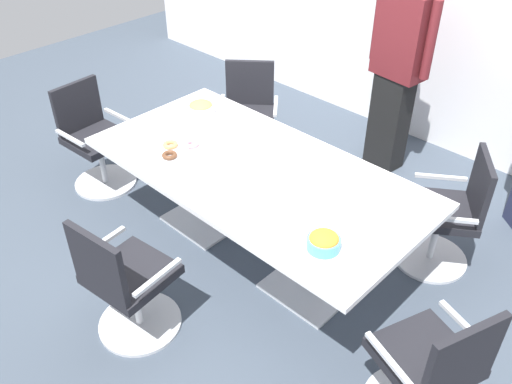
% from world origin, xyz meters
% --- Properties ---
extents(ground_plane, '(10.00, 10.00, 0.01)m').
position_xyz_m(ground_plane, '(0.00, 0.00, -0.01)').
color(ground_plane, '#3D4754').
extents(conference_table, '(2.40, 1.20, 0.75)m').
position_xyz_m(conference_table, '(0.00, 0.00, 0.63)').
color(conference_table, white).
rests_on(conference_table, ground).
extents(office_chair_0, '(0.76, 0.76, 0.91)m').
position_xyz_m(office_chair_0, '(-0.96, 0.91, 0.41)').
color(office_chair_0, silver).
rests_on(office_chair_0, ground).
extents(office_chair_1, '(0.57, 0.57, 0.91)m').
position_xyz_m(office_chair_1, '(-1.64, -0.30, 0.41)').
color(office_chair_1, silver).
rests_on(office_chair_1, ground).
extents(office_chair_2, '(0.60, 0.60, 0.91)m').
position_xyz_m(office_chair_2, '(-0.04, -1.10, 0.41)').
color(office_chair_2, silver).
rests_on(office_chair_2, ground).
extents(office_chair_3, '(0.69, 0.69, 0.91)m').
position_xyz_m(office_chair_3, '(1.60, -0.37, 0.41)').
color(office_chair_3, silver).
rests_on(office_chair_3, ground).
extents(office_chair_4, '(0.75, 0.75, 0.91)m').
position_xyz_m(office_chair_4, '(1.05, 0.86, 0.41)').
color(office_chair_4, silver).
rests_on(office_chair_4, ground).
extents(person_standing_0, '(0.62, 0.27, 1.86)m').
position_xyz_m(person_standing_0, '(0.02, 1.71, 0.98)').
color(person_standing_0, black).
rests_on(person_standing_0, ground).
extents(snack_bowl_chips_orange, '(0.19, 0.19, 0.10)m').
position_xyz_m(snack_bowl_chips_orange, '(0.84, -0.32, 0.80)').
color(snack_bowl_chips_orange, '#4C9EC6').
rests_on(snack_bowl_chips_orange, conference_table).
extents(snack_bowl_cookies, '(0.21, 0.21, 0.10)m').
position_xyz_m(snack_bowl_cookies, '(-0.87, 0.27, 0.80)').
color(snack_bowl_cookies, white).
rests_on(snack_bowl_cookies, conference_table).
extents(donut_platter, '(0.32, 0.32, 0.04)m').
position_xyz_m(donut_platter, '(-0.53, -0.23, 0.77)').
color(donut_platter, white).
rests_on(donut_platter, conference_table).
extents(plate_stack, '(0.19, 0.19, 0.04)m').
position_xyz_m(plate_stack, '(0.13, -0.05, 0.77)').
color(plate_stack, white).
rests_on(plate_stack, conference_table).
extents(napkin_pile, '(0.15, 0.15, 0.05)m').
position_xyz_m(napkin_pile, '(0.60, -0.05, 0.78)').
color(napkin_pile, white).
rests_on(napkin_pile, conference_table).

